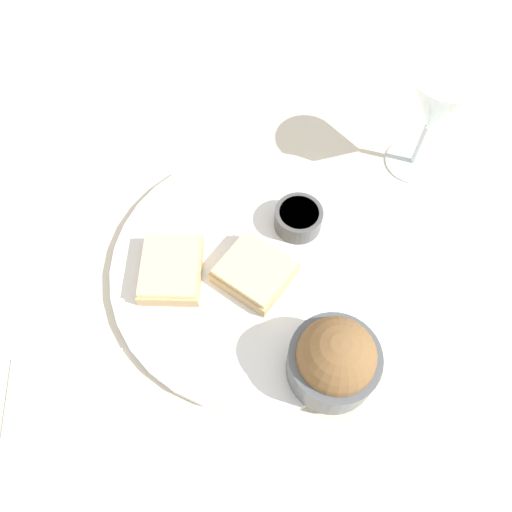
{
  "coord_description": "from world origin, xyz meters",
  "views": [
    {
      "loc": [
        -0.25,
        0.12,
        0.55
      ],
      "look_at": [
        0.0,
        0.0,
        0.03
      ],
      "focal_mm": 35.0,
      "sensor_mm": 36.0,
      "label": 1
    }
  ],
  "objects_px": {
    "wine_glass": "(437,105)",
    "napkin": "(63,412)",
    "sauce_ramekin": "(298,218)",
    "cheese_toast_near": "(171,269)",
    "cheese_toast_far": "(255,272)",
    "salad_bowl": "(334,360)"
  },
  "relations": [
    {
      "from": "cheese_toast_far",
      "to": "napkin",
      "type": "height_order",
      "value": "cheese_toast_far"
    },
    {
      "from": "cheese_toast_far",
      "to": "salad_bowl",
      "type": "bearing_deg",
      "value": -170.55
    },
    {
      "from": "salad_bowl",
      "to": "wine_glass",
      "type": "distance_m",
      "value": 0.33
    },
    {
      "from": "sauce_ramekin",
      "to": "cheese_toast_far",
      "type": "relative_size",
      "value": 0.57
    },
    {
      "from": "cheese_toast_near",
      "to": "napkin",
      "type": "distance_m",
      "value": 0.19
    },
    {
      "from": "cheese_toast_near",
      "to": "cheese_toast_far",
      "type": "relative_size",
      "value": 1.04
    },
    {
      "from": "cheese_toast_near",
      "to": "wine_glass",
      "type": "xyz_separation_m",
      "value": [
        0.02,
        -0.37,
        0.08
      ]
    },
    {
      "from": "sauce_ramekin",
      "to": "napkin",
      "type": "xyz_separation_m",
      "value": [
        -0.09,
        0.33,
        -0.03
      ]
    },
    {
      "from": "wine_glass",
      "to": "napkin",
      "type": "bearing_deg",
      "value": 102.32
    },
    {
      "from": "cheese_toast_far",
      "to": "cheese_toast_near",
      "type": "bearing_deg",
      "value": 61.37
    },
    {
      "from": "cheese_toast_near",
      "to": "napkin",
      "type": "height_order",
      "value": "cheese_toast_near"
    },
    {
      "from": "cheese_toast_far",
      "to": "napkin",
      "type": "distance_m",
      "value": 0.26
    },
    {
      "from": "salad_bowl",
      "to": "napkin",
      "type": "relative_size",
      "value": 0.58
    },
    {
      "from": "sauce_ramekin",
      "to": "napkin",
      "type": "distance_m",
      "value": 0.35
    },
    {
      "from": "wine_glass",
      "to": "cheese_toast_near",
      "type": "bearing_deg",
      "value": 93.16
    },
    {
      "from": "salad_bowl",
      "to": "cheese_toast_far",
      "type": "bearing_deg",
      "value": 9.45
    },
    {
      "from": "salad_bowl",
      "to": "napkin",
      "type": "height_order",
      "value": "salad_bowl"
    },
    {
      "from": "wine_glass",
      "to": "napkin",
      "type": "distance_m",
      "value": 0.56
    },
    {
      "from": "salad_bowl",
      "to": "cheese_toast_near",
      "type": "height_order",
      "value": "salad_bowl"
    },
    {
      "from": "sauce_ramekin",
      "to": "wine_glass",
      "type": "distance_m",
      "value": 0.22
    },
    {
      "from": "sauce_ramekin",
      "to": "cheese_toast_near",
      "type": "xyz_separation_m",
      "value": [
        0.01,
        0.17,
        -0.0
      ]
    },
    {
      "from": "salad_bowl",
      "to": "cheese_toast_far",
      "type": "height_order",
      "value": "salad_bowl"
    }
  ]
}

